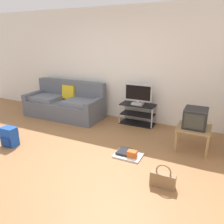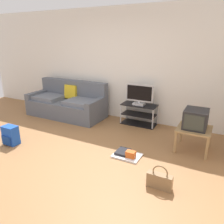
% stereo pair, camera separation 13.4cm
% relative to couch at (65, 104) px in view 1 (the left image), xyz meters
% --- Properties ---
extents(ground_plane, '(9.00, 9.80, 0.02)m').
position_rel_couch_xyz_m(ground_plane, '(1.21, -1.88, -0.34)').
color(ground_plane, olive).
extents(wall_back, '(9.00, 0.10, 2.70)m').
position_rel_couch_xyz_m(wall_back, '(1.21, 0.57, 1.02)').
color(wall_back, silver).
rests_on(wall_back, ground_plane).
extents(couch, '(2.05, 0.89, 0.91)m').
position_rel_couch_xyz_m(couch, '(0.00, 0.00, 0.00)').
color(couch, '#565B66').
rests_on(couch, ground_plane).
extents(tv_stand, '(0.83, 0.39, 0.49)m').
position_rel_couch_xyz_m(tv_stand, '(1.93, 0.28, -0.08)').
color(tv_stand, black).
rests_on(tv_stand, ground_plane).
extents(flat_tv, '(0.66, 0.22, 0.48)m').
position_rel_couch_xyz_m(flat_tv, '(1.93, 0.25, 0.40)').
color(flat_tv, '#B2B2B7').
rests_on(flat_tv, tv_stand).
extents(side_table, '(0.59, 0.59, 0.43)m').
position_rel_couch_xyz_m(side_table, '(3.28, -0.49, 0.05)').
color(side_table, '#9E7A4C').
rests_on(side_table, ground_plane).
extents(crt_tv, '(0.40, 0.45, 0.35)m').
position_rel_couch_xyz_m(crt_tv, '(3.28, -0.47, 0.28)').
color(crt_tv, '#232326').
rests_on(crt_tv, side_table).
extents(backpack, '(0.29, 0.26, 0.37)m').
position_rel_couch_xyz_m(backpack, '(0.10, -1.88, -0.15)').
color(backpack, blue).
rests_on(backpack, ground_plane).
extents(handbag, '(0.35, 0.11, 0.35)m').
position_rel_couch_xyz_m(handbag, '(3.05, -1.86, -0.21)').
color(handbag, olive).
rests_on(handbag, ground_plane).
extents(floor_tray, '(0.48, 0.35, 0.14)m').
position_rel_couch_xyz_m(floor_tray, '(2.30, -1.28, -0.29)').
color(floor_tray, silver).
rests_on(floor_tray, ground_plane).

